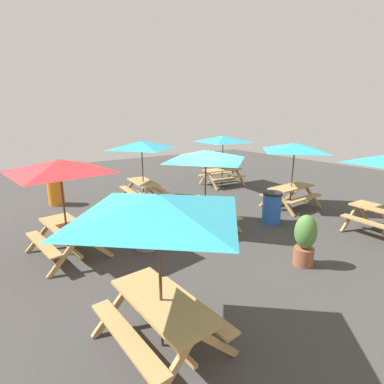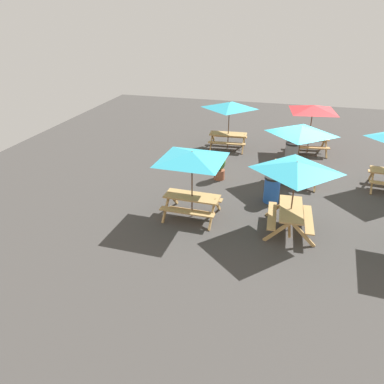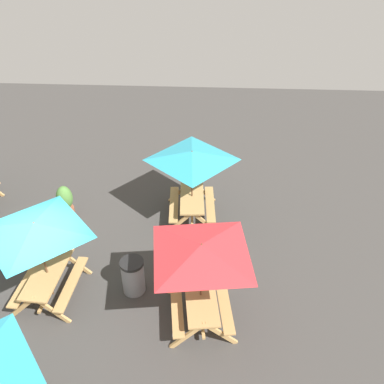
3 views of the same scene
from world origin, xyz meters
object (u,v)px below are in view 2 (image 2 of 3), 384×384
(picnic_table_2, at_px, (192,161))
(potted_plant_0, at_px, (220,165))
(picnic_table_4, at_px, (296,172))
(picnic_table_0, at_px, (229,109))
(trash_bin_blue, at_px, (272,189))
(picnic_table_3, at_px, (313,112))
(picnic_table_1, at_px, (301,134))
(trash_bin_gray, at_px, (291,153))

(picnic_table_2, bearing_deg, potted_plant_0, 87.29)
(picnic_table_2, bearing_deg, picnic_table_4, 1.28)
(picnic_table_0, height_order, picnic_table_4, same)
(picnic_table_2, relative_size, trash_bin_blue, 2.88)
(picnic_table_0, height_order, picnic_table_2, same)
(potted_plant_0, bearing_deg, picnic_table_3, 50.20)
(picnic_table_1, relative_size, picnic_table_2, 0.83)
(picnic_table_1, distance_m, picnic_table_2, 4.96)
(trash_bin_gray, height_order, trash_bin_blue, same)
(picnic_table_0, relative_size, trash_bin_gray, 2.38)
(picnic_table_0, distance_m, picnic_table_3, 3.85)
(picnic_table_0, height_order, trash_bin_blue, picnic_table_0)
(picnic_table_1, height_order, picnic_table_2, same)
(picnic_table_2, bearing_deg, trash_bin_blue, 37.78)
(picnic_table_2, distance_m, trash_bin_gray, 6.66)
(picnic_table_0, relative_size, picnic_table_3, 0.83)
(picnic_table_0, bearing_deg, picnic_table_1, -48.43)
(picnic_table_1, height_order, potted_plant_0, picnic_table_1)
(picnic_table_0, height_order, potted_plant_0, picnic_table_0)
(picnic_table_0, relative_size, potted_plant_0, 2.00)
(picnic_table_0, xyz_separation_m, picnic_table_2, (0.05, -7.03, 0.00))
(trash_bin_gray, bearing_deg, picnic_table_2, -117.84)
(picnic_table_3, bearing_deg, picnic_table_1, -105.26)
(picnic_table_3, relative_size, trash_bin_blue, 2.86)
(picnic_table_3, xyz_separation_m, trash_bin_gray, (-0.74, -1.69, -1.49))
(picnic_table_2, relative_size, trash_bin_gray, 2.88)
(picnic_table_4, height_order, potted_plant_0, picnic_table_4)
(picnic_table_1, xyz_separation_m, picnic_table_3, (0.50, 3.71, 0.00))
(picnic_table_1, bearing_deg, trash_bin_blue, -108.62)
(trash_bin_gray, distance_m, potted_plant_0, 3.72)
(trash_bin_gray, relative_size, potted_plant_0, 0.84)
(picnic_table_3, xyz_separation_m, picnic_table_4, (-0.61, -7.48, 0.00))
(picnic_table_1, bearing_deg, picnic_table_4, -87.88)
(picnic_table_3, relative_size, picnic_table_4, 1.20)
(picnic_table_4, bearing_deg, potted_plant_0, 38.97)
(picnic_table_0, distance_m, picnic_table_2, 7.03)
(picnic_table_2, height_order, picnic_table_4, same)
(picnic_table_2, xyz_separation_m, trash_bin_blue, (2.47, 1.77, -1.49))
(picnic_table_2, distance_m, picnic_table_4, 3.16)
(picnic_table_4, distance_m, trash_bin_gray, 5.98)
(picnic_table_0, xyz_separation_m, picnic_table_3, (3.82, 0.41, 0.00))
(potted_plant_0, bearing_deg, picnic_table_0, 94.95)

